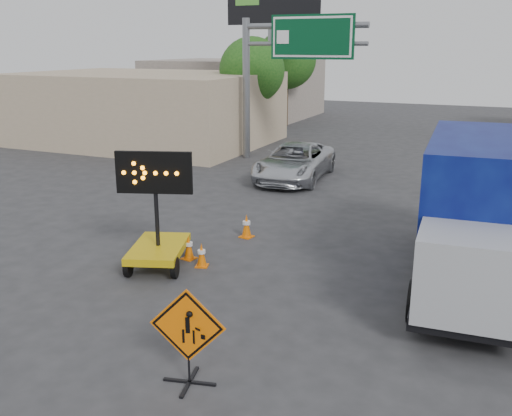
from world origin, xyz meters
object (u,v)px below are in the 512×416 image
Objects in this scene: arrow_board at (158,241)px; pickup_truck at (295,162)px; box_truck at (475,221)px; construction_sign at (188,335)px.

arrow_board is 0.55× the size of pickup_truck.
box_truck reaches higher than pickup_truck.
pickup_truck is (-0.26, 10.81, 0.08)m from arrow_board.
arrow_board is at bearing 115.57° from construction_sign.
box_truck reaches higher than construction_sign.
pickup_truck is at bearing 127.63° from box_truck.
construction_sign is 7.58m from box_truck.
arrow_board is 7.78m from box_truck.
arrow_board is at bearing -168.07° from box_truck.
box_truck is (7.70, -8.71, 0.81)m from pickup_truck.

